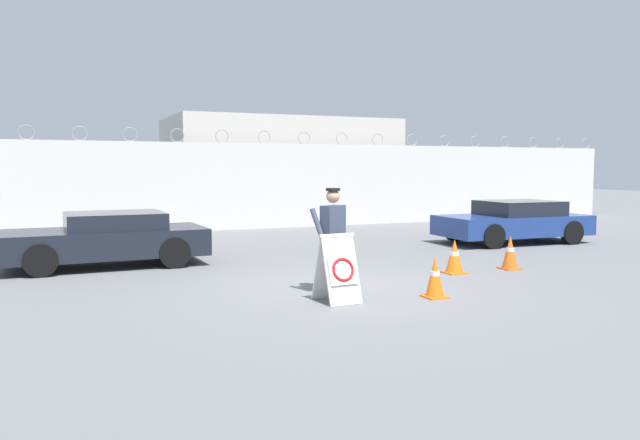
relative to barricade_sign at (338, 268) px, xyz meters
The scene contains 10 objects.
ground_plane 1.28m from the barricade_sign, 62.34° to the left, with size 90.00×90.00×0.00m, color slate.
perimeter_wall 12.22m from the barricade_sign, 87.48° to the left, with size 36.00×0.30×3.48m.
building_block 16.23m from the barricade_sign, 73.42° to the left, with size 8.99×5.12×4.14m.
barricade_sign is the anchor object (origin of this frame).
security_guard 0.86m from the barricade_sign, 71.99° to the left, with size 0.70×0.41×1.83m.
traffic_cone_near 1.68m from the barricade_sign, 12.19° to the right, with size 0.36×0.36×0.71m.
traffic_cone_mid 5.00m from the barricade_sign, 17.10° to the left, with size 0.39×0.39×0.73m.
traffic_cone_far 3.70m from the barricade_sign, 24.15° to the left, with size 0.42×0.42×0.71m.
parked_car_front_coupe 6.19m from the barricade_sign, 120.12° to the left, with size 4.32×2.09×1.19m.
parked_car_far_side 9.54m from the barricade_sign, 32.56° to the left, with size 4.41×2.17×1.22m.
Camera 1 is at (-4.80, -10.06, 2.19)m, focal length 35.00 mm.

